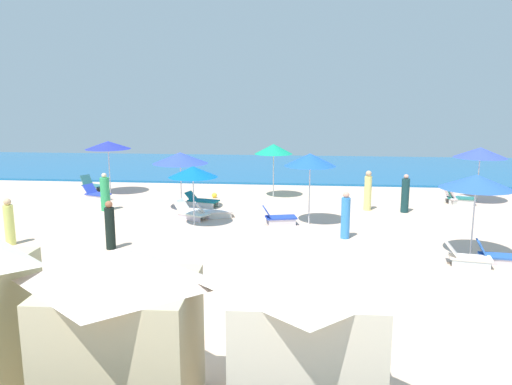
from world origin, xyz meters
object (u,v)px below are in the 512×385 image
(cabana_1, at_px, (123,330))
(beachgoer_6, at_px, (9,223))
(beachgoer_0, at_px, (405,195))
(cabana_2, at_px, (305,337))
(umbrella_6, at_px, (193,172))
(lounge_chair_2_0, at_px, (96,194))
(lounge_chair_6_0, at_px, (191,213))
(lounge_chair_7_1, at_px, (500,256))
(lounge_chair_0_0, at_px, (459,198))
(umbrella_5, at_px, (310,160))
(lounge_chair_5_0, at_px, (278,217))
(lounge_chair_0_1, at_px, (457,197))
(lounge_chair_7_0, at_px, (466,257))
(beachgoer_3, at_px, (105,193))
(beachgoer_1, at_px, (110,226))
(umbrella_1, at_px, (180,158))
(beachgoer_2, at_px, (345,217))
(umbrella_2, at_px, (108,145))
(lounge_chair_2_1, at_px, (92,185))
(umbrella_0, at_px, (480,153))
(lounge_chair_1_1, at_px, (202,201))
(lounge_chair_6_1, at_px, (213,212))
(umbrella_7, at_px, (476,182))
(umbrella_4, at_px, (274,149))
(beachgoer_4, at_px, (368,191))
(beach_ball_0, at_px, (214,195))
(lounge_chair_1_0, at_px, (192,210))

(cabana_1, relative_size, beachgoer_6, 1.70)
(beachgoer_0, bearing_deg, cabana_2, -38.37)
(cabana_2, bearing_deg, umbrella_6, 108.57)
(lounge_chair_2_0, relative_size, beachgoer_0, 0.85)
(lounge_chair_6_0, height_order, lounge_chair_7_1, lounge_chair_7_1)
(lounge_chair_0_0, xyz_separation_m, lounge_chair_2_0, (-17.14, -0.74, -0.01))
(umbrella_5, height_order, lounge_chair_5_0, umbrella_5)
(cabana_2, xyz_separation_m, lounge_chair_0_1, (7.04, 16.70, -1.15))
(lounge_chair_0_0, distance_m, beachgoer_6, 18.83)
(lounge_chair_7_0, relative_size, beachgoer_3, 0.84)
(lounge_chair_7_1, xyz_separation_m, beachgoer_1, (-12.12, 0.27, 0.53))
(beachgoer_6, bearing_deg, umbrella_1, -167.16)
(lounge_chair_0_1, bearing_deg, beachgoer_6, 92.55)
(cabana_2, height_order, beachgoer_2, cabana_2)
(umbrella_2, height_order, lounge_chair_2_1, umbrella_2)
(lounge_chair_7_0, bearing_deg, lounge_chair_2_0, 70.47)
(umbrella_0, distance_m, lounge_chair_6_0, 13.60)
(cabana_1, relative_size, lounge_chair_1_1, 1.67)
(umbrella_5, relative_size, lounge_chair_7_0, 1.99)
(cabana_2, relative_size, umbrella_6, 1.20)
(lounge_chair_6_1, bearing_deg, umbrella_7, -133.47)
(cabana_2, distance_m, beachgoer_3, 16.23)
(cabana_2, relative_size, lounge_chair_2_1, 2.00)
(lounge_chair_5_0, relative_size, beachgoer_0, 0.84)
(lounge_chair_2_1, bearing_deg, umbrella_0, -68.00)
(lounge_chair_1_1, xyz_separation_m, lounge_chair_5_0, (3.64, -2.88, 0.02))
(umbrella_0, bearing_deg, umbrella_4, 178.31)
(umbrella_4, bearing_deg, umbrella_6, -114.93)
(umbrella_5, bearing_deg, umbrella_1, 160.24)
(umbrella_4, xyz_separation_m, umbrella_7, (6.71, -8.77, -0.02))
(beachgoer_2, bearing_deg, beachgoer_4, 145.32)
(lounge_chair_7_0, bearing_deg, umbrella_7, -15.41)
(lounge_chair_6_0, distance_m, beach_ball_0, 4.27)
(lounge_chair_0_0, xyz_separation_m, umbrella_6, (-11.36, -5.05, 1.80))
(beachgoer_0, bearing_deg, umbrella_7, -13.94)
(lounge_chair_1_0, relative_size, umbrella_4, 0.55)
(beach_ball_0, bearing_deg, lounge_chair_7_1, -40.69)
(lounge_chair_1_0, relative_size, lounge_chair_7_0, 1.04)
(umbrella_4, bearing_deg, lounge_chair_7_0, -56.71)
(lounge_chair_2_0, bearing_deg, beachgoer_6, -156.68)
(lounge_chair_2_0, xyz_separation_m, umbrella_6, (5.77, -4.31, 1.81))
(cabana_2, bearing_deg, lounge_chair_7_0, 56.87)
(umbrella_0, bearing_deg, lounge_chair_0_1, -159.05)
(lounge_chair_6_0, height_order, lounge_chair_7_0, lounge_chair_7_0)
(lounge_chair_1_0, height_order, beachgoer_4, beachgoer_4)
(umbrella_6, bearing_deg, lounge_chair_5_0, 7.63)
(lounge_chair_2_1, height_order, lounge_chair_6_0, lounge_chair_2_1)
(cabana_1, xyz_separation_m, lounge_chair_1_0, (-1.89, 12.94, -1.13))
(lounge_chair_2_0, height_order, beachgoer_0, beachgoer_0)
(umbrella_1, distance_m, lounge_chair_7_1, 12.98)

